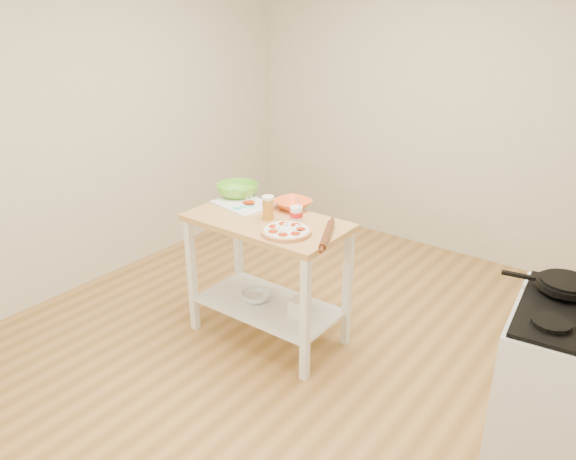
# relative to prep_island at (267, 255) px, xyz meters

# --- Properties ---
(room_shell) EXTENTS (4.04, 4.54, 2.74)m
(room_shell) POSITION_rel_prep_island_xyz_m (0.26, -0.07, 0.71)
(room_shell) COLOR #AE7D40
(room_shell) RESTS_ON ground
(prep_island) EXTENTS (1.07, 0.59, 0.90)m
(prep_island) POSITION_rel_prep_island_xyz_m (0.00, 0.00, 0.00)
(prep_island) COLOR tan
(prep_island) RESTS_ON ground
(gas_stove) EXTENTS (0.69, 0.79, 1.11)m
(gas_stove) POSITION_rel_prep_island_xyz_m (1.95, -0.10, -0.17)
(gas_stove) COLOR white
(gas_stove) RESTS_ON ground
(skillet) EXTENTS (0.43, 0.27, 0.03)m
(skillet) POSITION_rel_prep_island_xyz_m (1.80, 0.07, 0.33)
(skillet) COLOR black
(skillet) RESTS_ON gas_stove
(pizza) EXTENTS (0.32, 0.32, 0.05)m
(pizza) POSITION_rel_prep_island_xyz_m (0.24, -0.11, 0.27)
(pizza) COLOR #E39D61
(pizza) RESTS_ON prep_island
(cutting_board) EXTENTS (0.45, 0.36, 0.04)m
(cutting_board) POSITION_rel_prep_island_xyz_m (-0.31, 0.12, 0.26)
(cutting_board) COLOR white
(cutting_board) RESTS_ON prep_island
(spatula) EXTENTS (0.11, 0.14, 0.01)m
(spatula) POSITION_rel_prep_island_xyz_m (-0.25, 0.04, 0.27)
(spatula) COLOR #3FD6CD
(spatula) RESTS_ON cutting_board
(knife) EXTENTS (0.27, 0.07, 0.01)m
(knife) POSITION_rel_prep_island_xyz_m (-0.43, 0.27, 0.27)
(knife) COLOR silver
(knife) RESTS_ON cutting_board
(orange_bowl) EXTENTS (0.29, 0.29, 0.06)m
(orange_bowl) POSITION_rel_prep_island_xyz_m (0.01, 0.27, 0.29)
(orange_bowl) COLOR orange
(orange_bowl) RESTS_ON prep_island
(green_bowl) EXTENTS (0.40, 0.40, 0.09)m
(green_bowl) POSITION_rel_prep_island_xyz_m (-0.45, 0.22, 0.30)
(green_bowl) COLOR #69BE2F
(green_bowl) RESTS_ON prep_island
(beer_pint) EXTENTS (0.08, 0.08, 0.16)m
(beer_pint) POSITION_rel_prep_island_xyz_m (0.00, 0.01, 0.34)
(beer_pint) COLOR #C57C21
(beer_pint) RESTS_ON prep_island
(yogurt_tub) EXTENTS (0.08, 0.08, 0.18)m
(yogurt_tub) POSITION_rel_prep_island_xyz_m (0.17, 0.09, 0.31)
(yogurt_tub) COLOR white
(yogurt_tub) RESTS_ON prep_island
(rolling_pin) EXTENTS (0.21, 0.38, 0.05)m
(rolling_pin) POSITION_rel_prep_island_xyz_m (0.49, -0.02, 0.28)
(rolling_pin) COLOR #5E2E15
(rolling_pin) RESTS_ON prep_island
(shelf_glass_bowl) EXTENTS (0.26, 0.26, 0.06)m
(shelf_glass_bowl) POSITION_rel_prep_island_xyz_m (-0.10, -0.02, -0.35)
(shelf_glass_bowl) COLOR silver
(shelf_glass_bowl) RESTS_ON prep_island
(shelf_bin) EXTENTS (0.12, 0.12, 0.12)m
(shelf_bin) POSITION_rel_prep_island_xyz_m (0.26, 0.02, -0.32)
(shelf_bin) COLOR white
(shelf_bin) RESTS_ON prep_island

